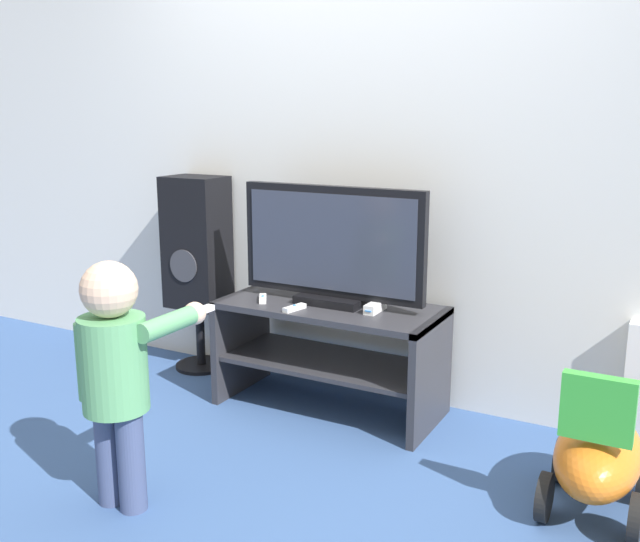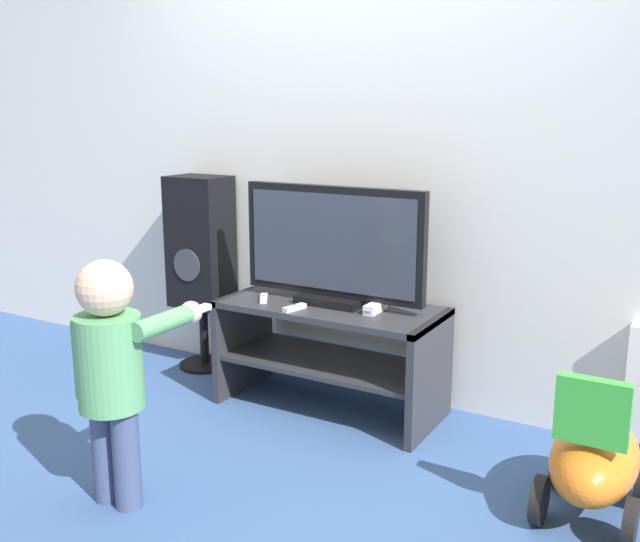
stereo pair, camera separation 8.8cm
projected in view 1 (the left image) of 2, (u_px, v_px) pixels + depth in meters
name	position (u px, v px, depth m)	size (l,w,h in m)	color
ground_plane	(305.00, 426.00, 3.35)	(16.00, 16.00, 0.00)	#38568C
wall_back	(361.00, 141.00, 3.56)	(10.00, 0.06, 2.60)	silver
tv_stand	(330.00, 341.00, 3.49)	(1.09, 0.49, 0.53)	#2D2D33
television	(332.00, 247.00, 3.40)	(0.95, 0.20, 0.57)	black
game_console	(375.00, 307.00, 3.32)	(0.05, 0.16, 0.04)	white
remote_primary	(263.00, 299.00, 3.51)	(0.10, 0.13, 0.03)	white
remote_secondary	(295.00, 308.00, 3.34)	(0.06, 0.13, 0.03)	white
child	(117.00, 365.00, 2.57)	(0.36, 0.52, 0.94)	#3F4C72
speaker_tower	(197.00, 248.00, 3.97)	(0.33, 0.29, 1.10)	black
ride_on_toy	(598.00, 456.00, 2.60)	(0.34, 0.58, 0.58)	orange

